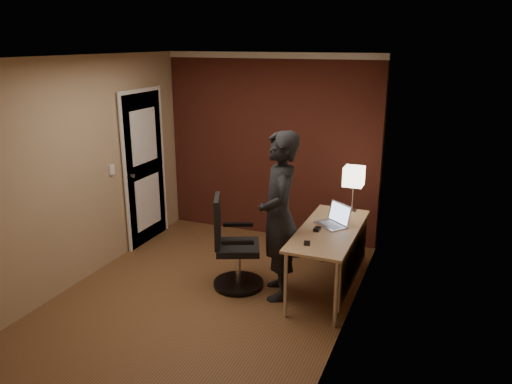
% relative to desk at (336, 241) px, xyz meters
% --- Properties ---
extents(room, '(4.00, 4.00, 4.00)m').
position_rel_desk_xyz_m(room, '(-1.53, 0.97, 0.77)').
color(room, brown).
rests_on(room, ground).
extents(desk, '(0.60, 1.50, 0.73)m').
position_rel_desk_xyz_m(desk, '(0.00, 0.00, 0.00)').
color(desk, tan).
rests_on(desk, ground).
extents(desk_lamp, '(0.22, 0.22, 0.54)m').
position_rel_desk_xyz_m(desk_lamp, '(0.03, 0.65, 0.55)').
color(desk_lamp, silver).
rests_on(desk_lamp, desk).
extents(laptop, '(0.42, 0.41, 0.23)m').
position_rel_desk_xyz_m(laptop, '(-0.05, 0.14, 0.19)').
color(laptop, silver).
rests_on(laptop, desk).
extents(mouse, '(0.06, 0.10, 0.03)m').
position_rel_desk_xyz_m(mouse, '(-0.18, -0.10, 0.14)').
color(mouse, black).
rests_on(mouse, desk).
extents(phone, '(0.09, 0.13, 0.01)m').
position_rel_desk_xyz_m(phone, '(-0.18, -0.48, 0.13)').
color(phone, black).
rests_on(phone, desk).
extents(office_chair, '(0.61, 0.66, 1.03)m').
position_rel_desk_xyz_m(office_chair, '(-1.08, -0.29, -0.15)').
color(office_chair, black).
rests_on(office_chair, ground).
extents(person, '(0.65, 0.77, 1.79)m').
position_rel_desk_xyz_m(person, '(-0.55, -0.27, 0.29)').
color(person, black).
rests_on(person, ground).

